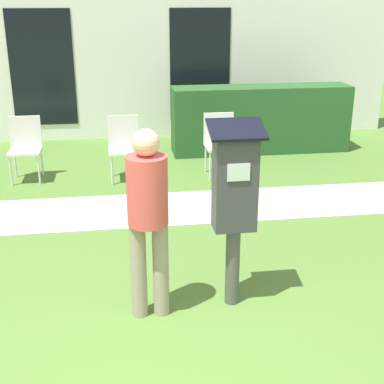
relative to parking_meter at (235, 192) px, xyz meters
The scene contains 8 objects.
sidewalk 2.54m from the parking_meter, 108.87° to the left, with size 12.00×1.10×0.02m.
building_facade 6.06m from the parking_meter, 97.17° to the left, with size 10.00×0.26×3.20m.
parking_meter is the anchor object (origin of this frame).
person_standing 0.72m from the parking_meter, behind, with size 0.32×0.32×1.58m.
outdoor_chair_left 4.32m from the parking_meter, 120.94° to the left, with size 0.44×0.44×0.90m.
outdoor_chair_middle 3.65m from the parking_meter, 103.08° to the left, with size 0.44×0.44×0.90m.
outdoor_chair_right 3.59m from the parking_meter, 80.78° to the left, with size 0.44×0.44×0.90m.
hedge_row 4.90m from the parking_meter, 72.22° to the left, with size 2.97×0.60×1.10m.
Camera 1 is at (-0.16, -2.66, 2.50)m, focal length 50.00 mm.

